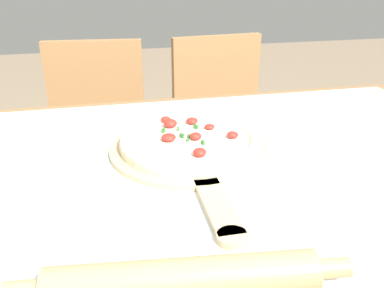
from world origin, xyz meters
TOP-DOWN VIEW (x-y plane):
  - dining_table at (0.00, 0.00)m, footprint 1.41×0.89m
  - towel_cloth at (0.00, 0.00)m, footprint 1.33×0.81m
  - pizza_peel at (-0.04, 0.04)m, footprint 0.34×0.52m
  - pizza at (-0.04, 0.06)m, footprint 0.30×0.30m
  - rolling_pin at (-0.13, -0.35)m, footprint 0.43×0.09m
  - chair_left at (-0.25, 0.81)m, footprint 0.44×0.44m
  - chair_right at (0.26, 0.81)m, footprint 0.44×0.44m

SIDE VIEW (x-z plane):
  - chair_left at x=-0.25m, z-range 0.07..0.94m
  - chair_right at x=0.26m, z-range 0.07..0.94m
  - dining_table at x=0.00m, z-range 0.28..1.05m
  - towel_cloth at x=0.00m, z-range 0.77..0.78m
  - pizza_peel at x=-0.04m, z-range 0.78..0.79m
  - pizza at x=-0.04m, z-range 0.78..0.82m
  - rolling_pin at x=-0.13m, z-range 0.78..0.83m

